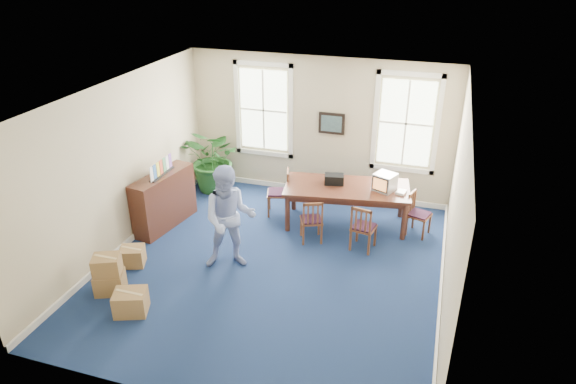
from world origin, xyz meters
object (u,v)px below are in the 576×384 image
(conference_table, at_px, (346,205))
(cardboard_boxes, at_px, (121,272))
(credenza, at_px, (164,199))
(man, at_px, (229,218))
(chair_near_left, at_px, (311,219))
(potted_plant, at_px, (215,159))
(crt_tv, at_px, (385,182))

(conference_table, height_order, cardboard_boxes, conference_table)
(cardboard_boxes, bearing_deg, conference_table, 47.30)
(cardboard_boxes, bearing_deg, credenza, 100.84)
(man, distance_m, credenza, 2.16)
(conference_table, height_order, credenza, credenza)
(conference_table, relative_size, chair_near_left, 2.74)
(potted_plant, bearing_deg, man, -60.58)
(conference_table, bearing_deg, credenza, -170.63)
(conference_table, relative_size, man, 1.29)
(conference_table, distance_m, potted_plant, 3.36)
(conference_table, height_order, potted_plant, potted_plant)
(crt_tv, xyz_separation_m, potted_plant, (-4.02, 0.62, -0.25))
(credenza, bearing_deg, crt_tv, 25.79)
(man, bearing_deg, conference_table, 31.33)
(crt_tv, bearing_deg, chair_near_left, -120.89)
(crt_tv, bearing_deg, conference_table, -152.52)
(chair_near_left, distance_m, man, 1.81)
(potted_plant, bearing_deg, credenza, -99.35)
(man, distance_m, potted_plant, 3.24)
(chair_near_left, relative_size, potted_plant, 0.58)
(man, relative_size, cardboard_boxes, 1.52)
(potted_plant, bearing_deg, chair_near_left, -29.19)
(crt_tv, relative_size, potted_plant, 0.27)
(man, xyz_separation_m, potted_plant, (-1.59, 2.82, -0.19))
(crt_tv, xyz_separation_m, man, (-2.43, -2.20, -0.06))
(crt_tv, distance_m, chair_near_left, 1.67)
(man, bearing_deg, chair_near_left, 27.21)
(chair_near_left, distance_m, credenza, 3.08)
(credenza, bearing_deg, man, -17.18)
(crt_tv, xyz_separation_m, cardboard_boxes, (-3.89, -3.47, -0.67))
(crt_tv, height_order, man, man)
(conference_table, relative_size, credenza, 1.63)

